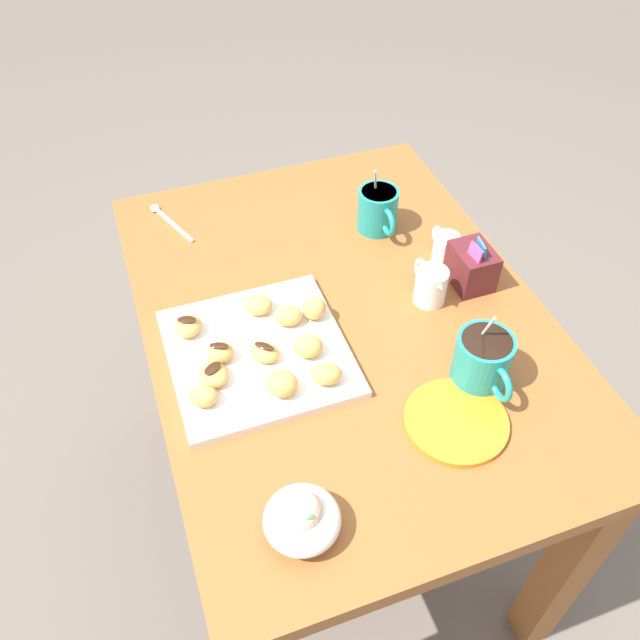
% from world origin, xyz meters
% --- Properties ---
extents(ground_plane, '(8.00, 8.00, 0.00)m').
position_xyz_m(ground_plane, '(0.00, 0.00, 0.00)').
color(ground_plane, '#665B51').
extents(dining_table, '(1.01, 0.73, 0.71)m').
position_xyz_m(dining_table, '(0.00, 0.00, 0.57)').
color(dining_table, '#935628').
rests_on(dining_table, ground_plane).
extents(pastry_plate_square, '(0.30, 0.30, 0.02)m').
position_xyz_m(pastry_plate_square, '(0.05, -0.18, 0.72)').
color(pastry_plate_square, white).
rests_on(pastry_plate_square, dining_table).
extents(coffee_mug_teal_left, '(0.12, 0.08, 0.14)m').
position_xyz_m(coffee_mug_teal_left, '(-0.22, 0.16, 0.76)').
color(coffee_mug_teal_left, teal).
rests_on(coffee_mug_teal_left, dining_table).
extents(coffee_mug_teal_right, '(0.14, 0.09, 0.15)m').
position_xyz_m(coffee_mug_teal_right, '(0.22, 0.16, 0.76)').
color(coffee_mug_teal_right, teal).
rests_on(coffee_mug_teal_right, dining_table).
extents(cream_pitcher_white, '(0.10, 0.06, 0.07)m').
position_xyz_m(cream_pitcher_white, '(0.02, 0.17, 0.75)').
color(cream_pitcher_white, white).
rests_on(cream_pitcher_white, dining_table).
extents(sugar_caddy, '(0.09, 0.07, 0.11)m').
position_xyz_m(sugar_caddy, '(0.00, 0.26, 0.75)').
color(sugar_caddy, '#561E23').
rests_on(sugar_caddy, dining_table).
extents(ice_cream_bowl, '(0.11, 0.11, 0.08)m').
position_xyz_m(ice_cream_bowl, '(0.38, -0.21, 0.74)').
color(ice_cream_bowl, white).
rests_on(ice_cream_bowl, dining_table).
extents(chocolate_sauce_pitcher, '(0.09, 0.05, 0.06)m').
position_xyz_m(chocolate_sauce_pitcher, '(-0.08, 0.25, 0.74)').
color(chocolate_sauce_pitcher, white).
rests_on(chocolate_sauce_pitcher, dining_table).
extents(saucer_orange_left, '(0.17, 0.17, 0.01)m').
position_xyz_m(saucer_orange_left, '(0.29, 0.08, 0.71)').
color(saucer_orange_left, orange).
rests_on(saucer_orange_left, dining_table).
extents(loose_spoon_near_saucer, '(0.15, 0.07, 0.01)m').
position_xyz_m(loose_spoon_near_saucer, '(-0.39, -0.26, 0.71)').
color(loose_spoon_near_saucer, silver).
rests_on(loose_spoon_near_saucer, dining_table).
extents(beignet_0, '(0.06, 0.07, 0.04)m').
position_xyz_m(beignet_0, '(0.08, -0.10, 0.74)').
color(beignet_0, '#DBA351').
rests_on(beignet_0, pastry_plate_square).
extents(beignet_1, '(0.06, 0.06, 0.03)m').
position_xyz_m(beignet_1, '(-0.04, -0.15, 0.74)').
color(beignet_1, '#DBA351').
rests_on(beignet_1, pastry_plate_square).
extents(beignet_2, '(0.05, 0.05, 0.03)m').
position_xyz_m(beignet_2, '(0.04, -0.24, 0.74)').
color(beignet_2, '#DBA351').
rests_on(beignet_2, pastry_plate_square).
extents(chocolate_drizzle_2, '(0.03, 0.04, 0.00)m').
position_xyz_m(chocolate_drizzle_2, '(0.04, -0.24, 0.76)').
color(chocolate_drizzle_2, '#381E11').
rests_on(chocolate_drizzle_2, beignet_2).
extents(beignet_3, '(0.06, 0.07, 0.03)m').
position_xyz_m(beignet_3, '(0.00, -0.11, 0.74)').
color(beignet_3, '#DBA351').
rests_on(beignet_3, pastry_plate_square).
extents(beignet_4, '(0.07, 0.07, 0.04)m').
position_xyz_m(beignet_4, '(0.15, -0.16, 0.74)').
color(beignet_4, '#DBA351').
rests_on(beignet_4, pastry_plate_square).
extents(beignet_5, '(0.07, 0.06, 0.03)m').
position_xyz_m(beignet_5, '(0.09, -0.26, 0.74)').
color(beignet_5, '#DBA351').
rests_on(beignet_5, pastry_plate_square).
extents(chocolate_drizzle_5, '(0.03, 0.04, 0.00)m').
position_xyz_m(chocolate_drizzle_5, '(0.09, -0.26, 0.76)').
color(chocolate_drizzle_5, '#381E11').
rests_on(chocolate_drizzle_5, beignet_5).
extents(beignet_6, '(0.07, 0.07, 0.03)m').
position_xyz_m(beignet_6, '(0.07, -0.17, 0.74)').
color(beignet_6, '#DBA351').
rests_on(beignet_6, pastry_plate_square).
extents(chocolate_drizzle_6, '(0.04, 0.04, 0.00)m').
position_xyz_m(chocolate_drizzle_6, '(0.07, -0.17, 0.76)').
color(chocolate_drizzle_6, '#381E11').
rests_on(chocolate_drizzle_6, beignet_6).
extents(beignet_7, '(0.06, 0.06, 0.03)m').
position_xyz_m(beignet_7, '(0.15, -0.09, 0.74)').
color(beignet_7, '#DBA351').
rests_on(beignet_7, pastry_plate_square).
extents(beignet_8, '(0.06, 0.06, 0.04)m').
position_xyz_m(beignet_8, '(-0.00, -0.06, 0.74)').
color(beignet_8, '#DBA351').
rests_on(beignet_8, pastry_plate_square).
extents(beignet_9, '(0.07, 0.07, 0.03)m').
position_xyz_m(beignet_9, '(-0.04, -0.28, 0.74)').
color(beignet_9, '#DBA351').
rests_on(beignet_9, pastry_plate_square).
extents(chocolate_drizzle_9, '(0.03, 0.04, 0.00)m').
position_xyz_m(chocolate_drizzle_9, '(-0.04, -0.28, 0.76)').
color(chocolate_drizzle_9, '#381E11').
rests_on(chocolate_drizzle_9, beignet_9).
extents(beignet_10, '(0.06, 0.06, 0.03)m').
position_xyz_m(beignet_10, '(0.13, -0.29, 0.74)').
color(beignet_10, '#DBA351').
rests_on(beignet_10, pastry_plate_square).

